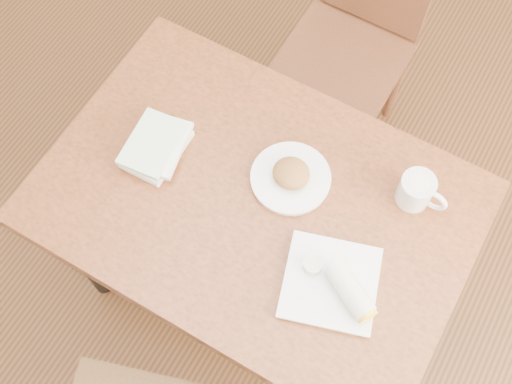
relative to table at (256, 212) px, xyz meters
The scene contains 7 objects.
ground 0.67m from the table, ahead, with size 4.00×5.00×0.01m, color #472814.
table is the anchor object (origin of this frame).
chair_far 0.85m from the table, 94.82° to the left, with size 0.42×0.42×0.95m.
plate_scone 0.16m from the table, 62.13° to the left, with size 0.23×0.23×0.07m.
coffee_mug 0.46m from the table, 30.56° to the left, with size 0.14×0.10×0.10m.
plate_burrito 0.34m from the table, 20.68° to the right, with size 0.30×0.30×0.08m.
book_stack 0.34m from the table, behind, with size 0.17×0.22×0.05m.
Camera 1 is at (0.37, -0.64, 2.36)m, focal length 45.00 mm.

